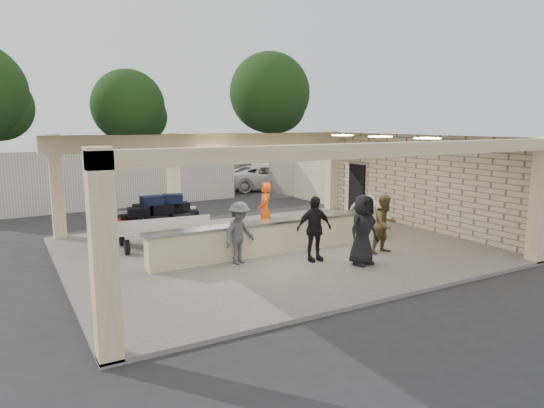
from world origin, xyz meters
TOP-DOWN VIEW (x-y plane):
  - ground at (0.00, 0.00)m, footprint 120.00×120.00m
  - pavilion at (0.21, 0.66)m, footprint 12.01×10.00m
  - baggage_counter at (0.00, -0.50)m, footprint 8.20×0.58m
  - luggage_cart at (-2.93, 1.96)m, footprint 2.89×1.96m
  - drum_fan at (4.51, 1.17)m, footprint 0.85×0.72m
  - baggage_handler at (0.49, 1.34)m, footprint 0.63×0.77m
  - passenger_a at (2.63, -2.13)m, footprint 0.86×0.42m
  - passenger_b at (0.35, -1.77)m, footprint 1.10×0.49m
  - passenger_c at (-1.57, -1.00)m, footprint 1.17×0.81m
  - passenger_d at (1.30, -2.72)m, footprint 0.98×0.51m
  - car_white_a at (6.68, 12.36)m, footprint 5.31×2.85m
  - car_white_b at (10.74, 13.63)m, footprint 4.91×2.50m
  - car_dark at (7.80, 14.28)m, footprint 4.65×1.92m
  - container_white at (-2.70, 11.31)m, footprint 12.66×3.16m
  - fence at (11.00, 9.00)m, footprint 12.06×0.06m
  - tree_mid at (2.32, 26.16)m, footprint 6.00×5.60m
  - tree_right at (14.32, 25.16)m, footprint 7.20×7.00m
  - adjacent_building at (9.50, 10.00)m, footprint 6.00×8.00m

SIDE VIEW (x-z plane):
  - ground at x=0.00m, z-range 0.00..0.00m
  - baggage_counter at x=0.00m, z-range 0.10..1.08m
  - drum_fan at x=4.51m, z-range 0.13..1.07m
  - car_white_a at x=6.68m, z-range 0.00..1.46m
  - car_white_b at x=10.74m, z-range 0.00..1.48m
  - car_dark at x=7.80m, z-range 0.00..1.51m
  - passenger_c at x=-1.57m, z-range 0.10..1.81m
  - luggage_cart at x=-2.93m, z-range 0.16..1.76m
  - passenger_a at x=2.63m, z-range 0.10..1.84m
  - passenger_b at x=0.35m, z-range 0.10..1.93m
  - baggage_handler at x=0.49m, z-range 0.10..1.96m
  - fence at x=11.00m, z-range 0.04..2.07m
  - passenger_d at x=1.30m, z-range 0.10..2.02m
  - pavilion at x=0.21m, z-range -0.43..3.12m
  - container_white at x=-2.70m, z-range 0.00..2.72m
  - adjacent_building at x=9.50m, z-range 0.00..3.20m
  - tree_mid at x=2.32m, z-range 0.96..8.96m
  - tree_right at x=14.32m, z-range 1.21..11.21m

